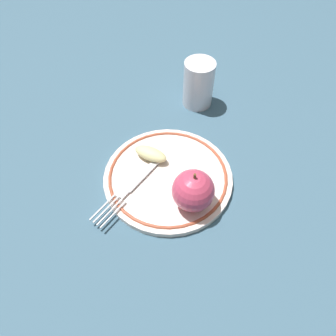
# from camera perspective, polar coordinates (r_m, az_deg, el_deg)

# --- Properties ---
(ground_plane) EXTENTS (2.00, 2.00, 0.00)m
(ground_plane) POSITION_cam_1_polar(r_m,az_deg,el_deg) (0.62, -0.96, -0.72)
(ground_plane) COLOR #3B5A6F
(plate) EXTENTS (0.24, 0.24, 0.01)m
(plate) POSITION_cam_1_polar(r_m,az_deg,el_deg) (0.60, -0.00, -1.57)
(plate) COLOR silver
(plate) RESTS_ON ground_plane
(apple_red_whole) EXTENTS (0.07, 0.07, 0.08)m
(apple_red_whole) POSITION_cam_1_polar(r_m,az_deg,el_deg) (0.54, 4.41, -3.94)
(apple_red_whole) COLOR #C63D5A
(apple_red_whole) RESTS_ON plate
(apple_slice_front) EXTENTS (0.07, 0.04, 0.02)m
(apple_slice_front) POSITION_cam_1_polar(r_m,az_deg,el_deg) (0.62, -3.03, 2.48)
(apple_slice_front) COLOR beige
(apple_slice_front) RESTS_ON plate
(fork) EXTENTS (0.07, 0.18, 0.00)m
(fork) POSITION_cam_1_polar(r_m,az_deg,el_deg) (0.58, -6.20, -3.08)
(fork) COLOR silver
(fork) RESTS_ON plate
(drinking_glass) EXTENTS (0.07, 0.07, 0.10)m
(drinking_glass) POSITION_cam_1_polar(r_m,az_deg,el_deg) (0.73, 4.97, 14.49)
(drinking_glass) COLOR silver
(drinking_glass) RESTS_ON ground_plane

